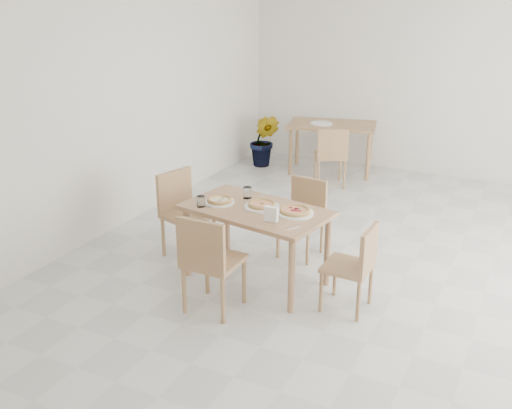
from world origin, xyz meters
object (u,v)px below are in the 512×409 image
at_px(chair_south, 209,258).
at_px(plate_empty, 321,123).
at_px(plate_margherita, 262,206).
at_px(tumbler_a, 247,193).
at_px(chair_back_s, 331,153).
at_px(potted_plant, 264,140).
at_px(plate_pepperoni, 295,213).
at_px(chair_north, 304,212).
at_px(pizza_margherita, 262,204).
at_px(pizza_mushroom, 219,200).
at_px(main_table, 256,218).
at_px(second_table, 332,130).
at_px(chair_back_n, 336,131).
at_px(chair_east, 356,262).
at_px(napkin_holder, 271,215).
at_px(plate_mushroom, 220,202).
at_px(tumbler_b, 201,201).
at_px(chair_west, 182,208).
at_px(pizza_pepperoni, 295,211).

xyz_separation_m(chair_south, plate_empty, (-0.61, 4.27, 0.23)).
distance_m(plate_margherita, tumbler_a, 0.30).
height_order(chair_back_s, potted_plant, chair_back_s).
bearing_deg(potted_plant, plate_pepperoni, -59.99).
height_order(chair_north, plate_pepperoni, chair_north).
height_order(plate_margherita, pizza_margherita, pizza_margherita).
height_order(pizza_mushroom, chair_back_s, chair_back_s).
xyz_separation_m(main_table, plate_empty, (-0.70, 3.55, 0.10)).
xyz_separation_m(second_table, chair_back_n, (-0.19, 0.74, -0.20)).
height_order(chair_east, napkin_holder, napkin_holder).
relative_size(plate_mushroom, tumbler_b, 2.81).
bearing_deg(second_table, chair_west, -110.18).
height_order(plate_mushroom, chair_back_s, chair_back_s).
height_order(plate_mushroom, pizza_pepperoni, pizza_pepperoni).
xyz_separation_m(chair_south, pizza_mushroom, (-0.29, 0.70, 0.25)).
bearing_deg(chair_east, plate_margherita, -98.43).
distance_m(main_table, plate_mushroom, 0.39).
distance_m(plate_mushroom, pizza_mushroom, 0.02).
bearing_deg(chair_north, chair_back_s, 106.74).
xyz_separation_m(second_table, plate_empty, (-0.14, -0.09, 0.11)).
distance_m(pizza_mushroom, napkin_holder, 0.68).
height_order(pizza_mushroom, potted_plant, potted_plant).
relative_size(pizza_margherita, tumbler_a, 2.84).
relative_size(main_table, potted_plant, 1.76).
height_order(main_table, plate_margherita, plate_margherita).
xyz_separation_m(plate_margherita, plate_pepperoni, (0.35, -0.01, 0.00)).
bearing_deg(chair_back_s, pizza_margherita, 68.41).
xyz_separation_m(chair_north, pizza_margherita, (-0.14, -0.73, 0.31)).
bearing_deg(chair_north, chair_east, -42.35).
bearing_deg(tumbler_a, plate_empty, 98.42).
relative_size(chair_east, tumbler_a, 7.21).
height_order(chair_south, plate_pepperoni, chair_south).
distance_m(chair_north, tumbler_b, 1.22).
relative_size(chair_north, pizza_pepperoni, 2.44).
height_order(plate_pepperoni, pizza_margherita, pizza_margherita).
xyz_separation_m(tumbler_a, chair_back_s, (-0.12, 2.76, -0.31)).
height_order(main_table, chair_east, chair_east).
relative_size(plate_margherita, pizza_margherita, 1.05).
distance_m(pizza_margherita, plate_empty, 3.57).
bearing_deg(pizza_pepperoni, main_table, -174.43).
height_order(plate_mushroom, chair_back_n, chair_back_n).
bearing_deg(tumbler_a, pizza_mushroom, -125.20).
relative_size(chair_east, tumbler_b, 7.76).
distance_m(chair_south, napkin_holder, 0.67).
distance_m(plate_pepperoni, tumbler_b, 0.90).
bearing_deg(pizza_mushroom, plate_mushroom, -153.43).
xyz_separation_m(plate_mushroom, pizza_mushroom, (0.00, 0.00, 0.02)).
bearing_deg(chair_south, chair_back_n, -82.73).
bearing_deg(chair_south, plate_margherita, -99.30).
xyz_separation_m(pizza_margherita, tumbler_b, (-0.52, -0.24, 0.02)).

